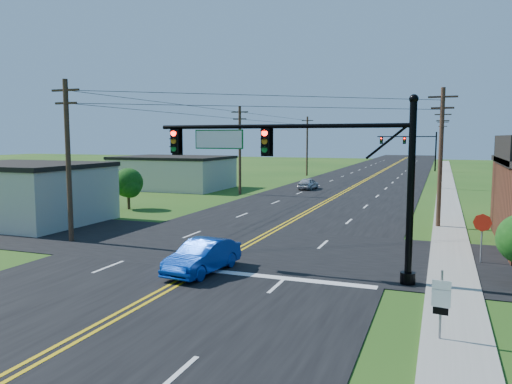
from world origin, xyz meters
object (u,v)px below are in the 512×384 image
at_px(route_sign, 441,300).
at_px(signal_mast_main, 300,163).
at_px(signal_mast_far, 410,145).
at_px(blue_car, 203,257).
at_px(stop_sign, 482,228).

bearing_deg(route_sign, signal_mast_main, 143.52).
height_order(signal_mast_far, blue_car, signal_mast_far).
height_order(route_sign, stop_sign, stop_sign).
bearing_deg(stop_sign, route_sign, -90.12).
distance_m(signal_mast_main, stop_sign, 9.31).
height_order(blue_car, route_sign, route_sign).
distance_m(blue_car, stop_sign, 12.91).
bearing_deg(signal_mast_far, signal_mast_main, -90.08).
bearing_deg(blue_car, stop_sign, 34.34).
relative_size(signal_mast_far, stop_sign, 4.70).
bearing_deg(signal_mast_main, stop_sign, 32.43).
distance_m(signal_mast_far, blue_car, 73.55).
xyz_separation_m(signal_mast_main, signal_mast_far, (0.10, 72.00, -0.20)).
relative_size(signal_mast_main, route_sign, 5.42).
bearing_deg(route_sign, signal_mast_far, 101.55).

